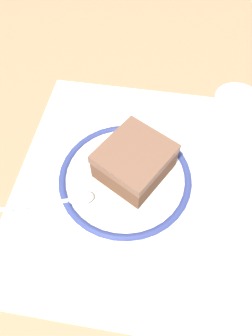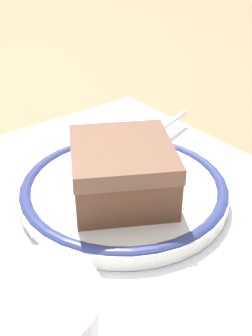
% 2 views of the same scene
% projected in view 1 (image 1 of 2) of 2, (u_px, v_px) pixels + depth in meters
% --- Properties ---
extents(ground_plane, '(2.40, 2.40, 0.00)m').
position_uv_depth(ground_plane, '(150.00, 185.00, 0.46)').
color(ground_plane, '#9E7551').
extents(placemat, '(0.41, 0.41, 0.00)m').
position_uv_depth(placemat, '(150.00, 185.00, 0.46)').
color(placemat, white).
rests_on(placemat, ground_plane).
extents(plate, '(0.20, 0.20, 0.02)m').
position_uv_depth(plate, '(126.00, 177.00, 0.46)').
color(plate, silver).
rests_on(plate, placemat).
extents(cake_slice, '(0.13, 0.13, 0.05)m').
position_uv_depth(cake_slice, '(135.00, 161.00, 0.44)').
color(cake_slice, brown).
rests_on(cake_slice, plate).
extents(spoon, '(0.13, 0.05, 0.01)m').
position_uv_depth(spoon, '(69.00, 200.00, 0.43)').
color(spoon, silver).
rests_on(spoon, plate).
extents(cup, '(0.07, 0.07, 0.08)m').
position_uv_depth(cup, '(231.00, 119.00, 0.49)').
color(cup, silver).
rests_on(cup, placemat).
extents(napkin, '(0.13, 0.10, 0.00)m').
position_uv_depth(napkin, '(209.00, 260.00, 0.40)').
color(napkin, white).
rests_on(napkin, placemat).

